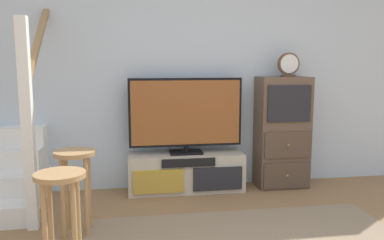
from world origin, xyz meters
TOP-DOWN VIEW (x-y plane):
  - back_wall at (0.00, 2.46)m, footprint 6.40×0.12m
  - media_console at (-0.30, 2.19)m, footprint 1.28×0.38m
  - television at (-0.30, 2.22)m, footprint 1.25×0.22m
  - side_cabinet at (0.82, 2.20)m, footprint 0.58×0.38m
  - desk_clock at (0.86, 2.19)m, footprint 0.24×0.08m
  - staircase at (-2.24, 2.20)m, footprint 1.00×1.36m
  - bar_stool_near at (-1.37, 0.65)m, footprint 0.34×0.34m
  - bar_stool_far at (-1.36, 1.25)m, footprint 0.34×0.34m

SIDE VIEW (x-z plane):
  - media_console at x=-0.30m, z-range 0.00..0.43m
  - staircase at x=-2.24m, z-range -0.73..1.47m
  - bar_stool_near at x=-1.37m, z-range 0.17..0.87m
  - bar_stool_far at x=-1.36m, z-range 0.17..0.88m
  - side_cabinet at x=0.82m, z-range 0.00..1.27m
  - television at x=-0.30m, z-range 0.45..1.29m
  - back_wall at x=0.00m, z-range 0.00..2.70m
  - desk_clock at x=0.86m, z-range 1.27..1.54m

